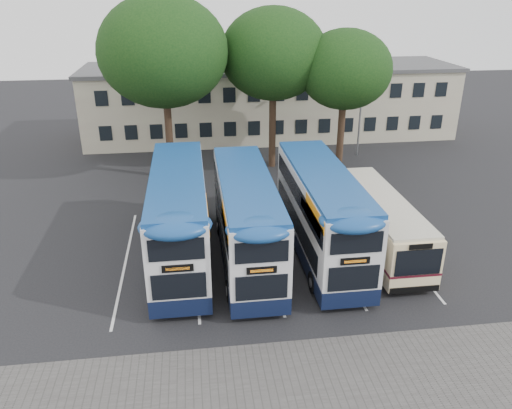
{
  "coord_description": "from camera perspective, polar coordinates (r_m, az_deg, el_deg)",
  "views": [
    {
      "loc": [
        -7.16,
        -17.13,
        12.54
      ],
      "look_at": [
        -4.22,
        5.0,
        2.73
      ],
      "focal_mm": 35.0,
      "sensor_mm": 36.0,
      "label": 1
    }
  ],
  "objects": [
    {
      "name": "tree_left",
      "position": [
        34.2,
        -10.56,
        16.77
      ],
      "size": [
        8.47,
        8.47,
        12.24
      ],
      "color": "black",
      "rests_on": "ground"
    },
    {
      "name": "bus_dd_mid",
      "position": [
        23.98,
        -1.12,
        -1.34
      ],
      "size": [
        2.52,
        10.39,
        4.33
      ],
      "color": "#0E1633",
      "rests_on": "ground"
    },
    {
      "name": "paving_strip",
      "position": [
        18.19,
        11.92,
        -20.49
      ],
      "size": [
        40.0,
        6.0,
        0.01
      ],
      "primitive_type": "cube",
      "color": "#595654",
      "rests_on": "ground"
    },
    {
      "name": "ground",
      "position": [
        22.4,
        12.73,
        -10.99
      ],
      "size": [
        120.0,
        120.0,
        0.0
      ],
      "primitive_type": "plane",
      "color": "black",
      "rests_on": "ground"
    },
    {
      "name": "bus_dd_right",
      "position": [
        24.82,
        7.47,
        -0.52
      ],
      "size": [
        2.57,
        10.6,
        4.42
      ],
      "color": "#0E1633",
      "rests_on": "ground"
    },
    {
      "name": "depot_building",
      "position": [
        45.67,
        1.66,
        11.85
      ],
      "size": [
        32.4,
        8.4,
        6.2
      ],
      "color": "#B5A692",
      "rests_on": "ground"
    },
    {
      "name": "tree_mid",
      "position": [
        36.13,
        2.0,
        16.79
      ],
      "size": [
        7.47,
        7.47,
        11.39
      ],
      "color": "black",
      "rests_on": "ground"
    },
    {
      "name": "lamp_post",
      "position": [
        40.06,
        12.05,
        12.49
      ],
      "size": [
        0.25,
        1.05,
        9.06
      ],
      "color": "gray",
      "rests_on": "ground"
    },
    {
      "name": "bus_dd_left",
      "position": [
        24.38,
        -8.78,
        -0.98
      ],
      "size": [
        2.6,
        10.74,
        4.48
      ],
      "color": "#0E1633",
      "rests_on": "ground"
    },
    {
      "name": "tree_right",
      "position": [
        35.83,
        10.16,
        14.91
      ],
      "size": [
        6.4,
        6.4,
        10.02
      ],
      "color": "black",
      "rests_on": "ground"
    },
    {
      "name": "bay_lines",
      "position": [
        25.66,
        1.05,
        -5.53
      ],
      "size": [
        14.12,
        11.0,
        0.01
      ],
      "color": "silver",
      "rests_on": "ground"
    },
    {
      "name": "bus_single",
      "position": [
        26.33,
        13.79,
        -1.59
      ],
      "size": [
        2.39,
        9.41,
        2.8
      ],
      "color": "#FFE3AA",
      "rests_on": "ground"
    }
  ]
}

